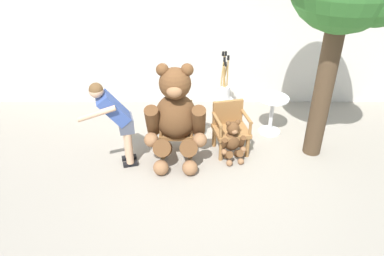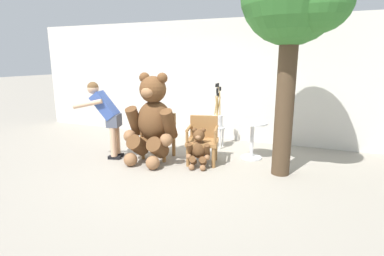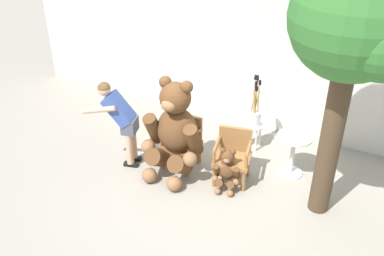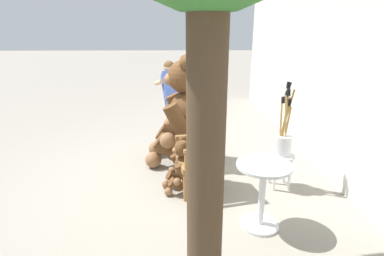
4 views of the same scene
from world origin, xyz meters
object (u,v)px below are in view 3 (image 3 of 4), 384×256
wooden_chair_right (233,154)px  teddy_bear_large (174,130)px  person_visitor (121,117)px  wooden_chair_left (183,140)px  teddy_bear_small (227,170)px  patio_tree (358,27)px  white_stool (253,130)px  brush_bucket (255,114)px  round_side_table (293,151)px

wooden_chair_right → teddy_bear_large: (-0.90, -0.27, 0.35)m
wooden_chair_right → person_visitor: bearing=-166.6°
wooden_chair_left → teddy_bear_small: wooden_chair_left is taller
patio_tree → teddy_bear_small: bearing=-173.6°
white_stool → wooden_chair_right: bearing=-88.1°
wooden_chair_left → wooden_chair_right: 0.90m
wooden_chair_left → brush_bucket: (0.86, 1.03, 0.21)m
teddy_bear_small → round_side_table: bearing=47.0°
brush_bucket → round_side_table: 0.99m
person_visitor → brush_bucket: (1.77, 1.46, -0.22)m
teddy_bear_large → patio_tree: patio_tree is taller
person_visitor → white_stool: (1.78, 1.46, -0.54)m
teddy_bear_small → person_visitor: size_ratio=0.48×
teddy_bear_large → wooden_chair_left: bearing=89.7°
teddy_bear_large → brush_bucket: bearing=56.4°
teddy_bear_large → person_visitor: teddy_bear_large is taller
teddy_bear_small → person_visitor: (-1.83, -0.15, 0.54)m
wooden_chair_right → patio_tree: bearing=-4.4°
wooden_chair_left → teddy_bear_large: (-0.00, -0.27, 0.35)m
person_visitor → brush_bucket: 2.31m
wooden_chair_left → teddy_bear_large: size_ratio=0.52×
teddy_bear_small → white_stool: size_ratio=1.55×
wooden_chair_left → teddy_bear_small: 0.97m
teddy_bear_large → brush_bucket: (0.87, 1.30, -0.14)m
white_stool → teddy_bear_large: bearing=-123.7°
wooden_chair_right → person_visitor: size_ratio=0.58×
person_visitor → patio_tree: bearing=5.5°
teddy_bear_small → round_side_table: (0.79, 0.84, 0.10)m
patio_tree → brush_bucket: bearing=143.0°
brush_bucket → teddy_bear_large: bearing=-123.6°
brush_bucket → patio_tree: (1.52, -1.15, 2.08)m
teddy_bear_small → person_visitor: 1.92m
round_side_table → teddy_bear_small: bearing=-133.0°
teddy_bear_large → round_side_table: 1.94m
wooden_chair_right → round_side_table: wooden_chair_right is taller
wooden_chair_right → brush_bucket: 1.05m
wooden_chair_right → person_visitor: person_visitor is taller
white_stool → patio_tree: patio_tree is taller
wooden_chair_left → brush_bucket: bearing=50.0°
brush_bucket → round_side_table: brush_bucket is taller
wooden_chair_left → teddy_bear_small: bearing=-16.9°
teddy_bear_small → patio_tree: (1.46, 0.16, 2.41)m
wooden_chair_left → white_stool: wooden_chair_left is taller
teddy_bear_large → round_side_table: size_ratio=2.30×
wooden_chair_left → person_visitor: person_visitor is taller
teddy_bear_small → wooden_chair_left: bearing=163.1°
wooden_chair_left → round_side_table: bearing=18.3°
wooden_chair_right → brush_bucket: size_ratio=0.91×
teddy_bear_large → brush_bucket: 1.57m
wooden_chair_left → teddy_bear_large: 0.44m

